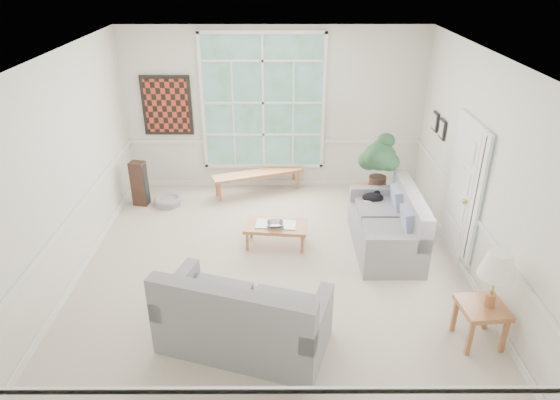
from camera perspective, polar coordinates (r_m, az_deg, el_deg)
The scene contains 24 objects.
floor at distance 7.21m, azimuth -0.80°, elevation -8.24°, with size 5.50×6.00×0.01m, color beige.
ceiling at distance 6.03m, azimuth -0.98°, elevation 15.94°, with size 5.50×6.00×0.02m, color white.
wall_back at distance 9.30m, azimuth -0.68°, elevation 10.23°, with size 5.50×0.02×3.00m, color silver.
wall_front at distance 3.92m, azimuth -1.37°, elevation -15.17°, with size 5.50×0.02×3.00m, color silver.
wall_left at distance 7.06m, azimuth -23.81°, elevation 2.51°, with size 0.02×6.00×3.00m, color silver.
wall_right at distance 7.00m, azimuth 22.27°, elevation 2.60°, with size 0.02×6.00×3.00m, color silver.
window_back at distance 9.22m, azimuth -1.95°, elevation 11.05°, with size 2.30×0.08×2.40m, color white.
entry_door at distance 7.67m, azimuth 19.89°, elevation 1.36°, with size 0.08×0.90×2.10m, color white.
door_sidelight at distance 7.10m, azimuth 21.58°, elevation -0.08°, with size 0.08×0.26×1.90m, color white.
wall_art at distance 9.44m, azimuth -12.81°, elevation 10.47°, with size 0.90×0.06×1.10m, color maroon.
wall_frame_near at distance 8.51m, azimuth 18.01°, elevation 7.72°, with size 0.04×0.26×0.32m, color black.
wall_frame_far at distance 8.87m, azimuth 17.28°, elevation 8.57°, with size 0.04×0.26×0.32m, color black.
loveseat_right at distance 7.69m, azimuth 12.03°, elevation -2.32°, with size 0.90×1.75×0.94m, color gray.
loveseat_front at distance 5.77m, azimuth -4.13°, elevation -12.19°, with size 1.86×0.96×1.01m, color gray.
coffee_table at distance 7.74m, azimuth -0.47°, elevation -3.99°, with size 0.96×0.52×0.36m, color #A6653A.
pewter_bowl at distance 7.60m, azimuth -0.54°, elevation -2.71°, with size 0.32×0.32×0.08m, color gray.
window_bench at distance 9.43m, azimuth -2.53°, elevation 2.03°, with size 1.73×0.34×0.40m, color #A6653A.
end_table at distance 8.72m, azimuth 10.44°, elevation -0.17°, with size 0.51×0.51×0.51m, color #A6653A.
houseplant at distance 8.35m, azimuth 11.26°, elevation 4.19°, with size 0.58×0.58×0.99m, color #254A2D, non-canonical shape.
side_table at distance 6.37m, azimuth 21.81°, elevation -12.94°, with size 0.51×0.51×0.52m, color #A6653A.
table_lamp at distance 6.04m, azimuth 23.35°, elevation -8.38°, with size 0.41×0.41×0.70m, color silver, non-canonical shape.
pet_bed at distance 9.23m, azimuth -12.68°, elevation -0.11°, with size 0.48×0.48×0.14m, color gray.
floor_speaker at distance 9.22m, azimuth -15.77°, elevation 1.83°, with size 0.25×0.20×0.82m, color #362017.
cat at distance 8.16m, azimuth 10.57°, elevation 0.32°, with size 0.34×0.24×0.16m, color black.
Camera 1 is at (0.08, -5.93, 4.10)m, focal length 32.00 mm.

